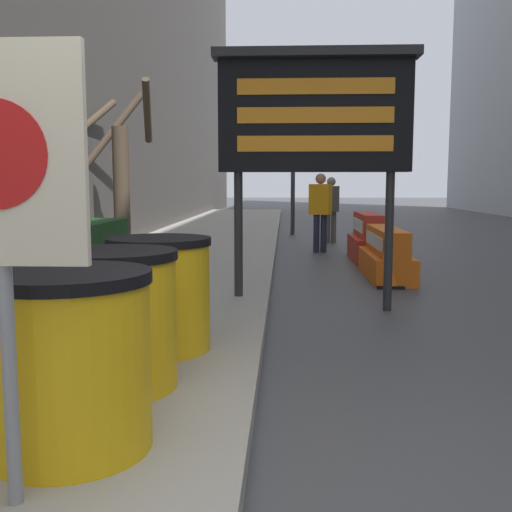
{
  "coord_description": "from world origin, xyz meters",
  "views": [
    {
      "loc": [
        0.18,
        -2.4,
        1.47
      ],
      "look_at": [
        -0.25,
        6.59,
        0.38
      ],
      "focal_mm": 42.0,
      "sensor_mm": 36.0,
      "label": 1
    }
  ],
  "objects_px": {
    "barrel_drum_foreground": "(69,361)",
    "jersey_barrier_red_striped": "(368,240)",
    "message_board": "(315,115)",
    "barrel_drum_middle": "(114,319)",
    "traffic_light_near_curb": "(293,124)",
    "traffic_cone_far": "(371,239)",
    "traffic_cone_mid": "(390,264)",
    "barrel_drum_back": "(160,293)",
    "pedestrian_passerby": "(331,204)",
    "traffic_cone_near": "(382,248)",
    "jersey_barrier_orange_far": "(386,256)",
    "pedestrian_worker": "(320,206)"
  },
  "relations": [
    {
      "from": "barrel_drum_middle",
      "to": "jersey_barrier_orange_far",
      "type": "bearing_deg",
      "value": 64.63
    },
    {
      "from": "barrel_drum_back",
      "to": "traffic_cone_far",
      "type": "bearing_deg",
      "value": 70.67
    },
    {
      "from": "traffic_cone_near",
      "to": "pedestrian_passerby",
      "type": "relative_size",
      "value": 0.47
    },
    {
      "from": "barrel_drum_back",
      "to": "message_board",
      "type": "height_order",
      "value": "message_board"
    },
    {
      "from": "barrel_drum_foreground",
      "to": "traffic_cone_near",
      "type": "height_order",
      "value": "barrel_drum_foreground"
    },
    {
      "from": "barrel_drum_back",
      "to": "jersey_barrier_red_striped",
      "type": "relative_size",
      "value": 0.52
    },
    {
      "from": "barrel_drum_middle",
      "to": "traffic_cone_far",
      "type": "distance_m",
      "value": 9.35
    },
    {
      "from": "jersey_barrier_red_striped",
      "to": "pedestrian_passerby",
      "type": "relative_size",
      "value": 1.07
    },
    {
      "from": "message_board",
      "to": "traffic_light_near_curb",
      "type": "height_order",
      "value": "traffic_light_near_curb"
    },
    {
      "from": "pedestrian_passerby",
      "to": "traffic_cone_mid",
      "type": "bearing_deg",
      "value": 164.27
    },
    {
      "from": "barrel_drum_middle",
      "to": "traffic_light_near_curb",
      "type": "bearing_deg",
      "value": 84.4
    },
    {
      "from": "jersey_barrier_red_striped",
      "to": "message_board",
      "type": "bearing_deg",
      "value": -105.4
    },
    {
      "from": "message_board",
      "to": "jersey_barrier_red_striped",
      "type": "relative_size",
      "value": 1.7
    },
    {
      "from": "barrel_drum_middle",
      "to": "traffic_cone_mid",
      "type": "bearing_deg",
      "value": 61.52
    },
    {
      "from": "traffic_cone_mid",
      "to": "pedestrian_passerby",
      "type": "xyz_separation_m",
      "value": [
        -0.35,
        6.38,
        0.62
      ]
    },
    {
      "from": "traffic_light_near_curb",
      "to": "pedestrian_passerby",
      "type": "bearing_deg",
      "value": -68.9
    },
    {
      "from": "barrel_drum_foreground",
      "to": "traffic_cone_near",
      "type": "xyz_separation_m",
      "value": [
        2.73,
        7.47,
        -0.23
      ]
    },
    {
      "from": "message_board",
      "to": "pedestrian_worker",
      "type": "height_order",
      "value": "message_board"
    },
    {
      "from": "barrel_drum_back",
      "to": "traffic_light_near_curb",
      "type": "relative_size",
      "value": 0.21
    },
    {
      "from": "traffic_cone_near",
      "to": "traffic_cone_mid",
      "type": "height_order",
      "value": "traffic_cone_near"
    },
    {
      "from": "barrel_drum_back",
      "to": "pedestrian_worker",
      "type": "xyz_separation_m",
      "value": [
        1.75,
        8.18,
        0.39
      ]
    },
    {
      "from": "message_board",
      "to": "pedestrian_passerby",
      "type": "distance_m",
      "value": 8.09
    },
    {
      "from": "jersey_barrier_orange_far",
      "to": "traffic_cone_far",
      "type": "bearing_deg",
      "value": 86.11
    },
    {
      "from": "barrel_drum_foreground",
      "to": "jersey_barrier_red_striped",
      "type": "distance_m",
      "value": 9.07
    },
    {
      "from": "traffic_light_near_curb",
      "to": "jersey_barrier_red_striped",
      "type": "bearing_deg",
      "value": -76.65
    },
    {
      "from": "barrel_drum_back",
      "to": "traffic_light_near_curb",
      "type": "bearing_deg",
      "value": 84.47
    },
    {
      "from": "barrel_drum_middle",
      "to": "barrel_drum_back",
      "type": "bearing_deg",
      "value": 83.45
    },
    {
      "from": "traffic_cone_near",
      "to": "jersey_barrier_red_striped",
      "type": "bearing_deg",
      "value": 93.94
    },
    {
      "from": "barrel_drum_back",
      "to": "pedestrian_passerby",
      "type": "xyz_separation_m",
      "value": [
        2.13,
        10.23,
        0.35
      ]
    },
    {
      "from": "traffic_cone_mid",
      "to": "barrel_drum_foreground",
      "type": "bearing_deg",
      "value": -114.21
    },
    {
      "from": "barrel_drum_back",
      "to": "traffic_cone_far",
      "type": "xyz_separation_m",
      "value": [
        2.8,
        7.98,
        -0.3
      ]
    },
    {
      "from": "traffic_cone_mid",
      "to": "traffic_light_near_curb",
      "type": "distance_m",
      "value": 9.26
    },
    {
      "from": "traffic_cone_mid",
      "to": "traffic_cone_far",
      "type": "relative_size",
      "value": 1.09
    },
    {
      "from": "message_board",
      "to": "pedestrian_passerby",
      "type": "relative_size",
      "value": 1.82
    },
    {
      "from": "jersey_barrier_orange_far",
      "to": "pedestrian_worker",
      "type": "bearing_deg",
      "value": 103.66
    },
    {
      "from": "barrel_drum_middle",
      "to": "jersey_barrier_orange_far",
      "type": "distance_m",
      "value": 6.27
    },
    {
      "from": "traffic_cone_far",
      "to": "barrel_drum_foreground",
      "type": "bearing_deg",
      "value": -106.32
    },
    {
      "from": "message_board",
      "to": "jersey_barrier_orange_far",
      "type": "height_order",
      "value": "message_board"
    },
    {
      "from": "barrel_drum_middle",
      "to": "jersey_barrier_red_striped",
      "type": "height_order",
      "value": "barrel_drum_middle"
    },
    {
      "from": "jersey_barrier_red_striped",
      "to": "jersey_barrier_orange_far",
      "type": "bearing_deg",
      "value": -90.0
    },
    {
      "from": "barrel_drum_back",
      "to": "traffic_cone_far",
      "type": "relative_size",
      "value": 1.43
    },
    {
      "from": "jersey_barrier_orange_far",
      "to": "pedestrian_worker",
      "type": "relative_size",
      "value": 1.19
    },
    {
      "from": "barrel_drum_middle",
      "to": "traffic_cone_mid",
      "type": "relative_size",
      "value": 1.31
    },
    {
      "from": "barrel_drum_middle",
      "to": "traffic_light_near_curb",
      "type": "xyz_separation_m",
      "value": [
        1.32,
        13.5,
        2.54
      ]
    },
    {
      "from": "jersey_barrier_red_striped",
      "to": "pedestrian_worker",
      "type": "relative_size",
      "value": 1.03
    },
    {
      "from": "barrel_drum_foreground",
      "to": "jersey_barrier_red_striped",
      "type": "bearing_deg",
      "value": 73.02
    },
    {
      "from": "barrel_drum_middle",
      "to": "message_board",
      "type": "relative_size",
      "value": 0.3
    },
    {
      "from": "jersey_barrier_red_striped",
      "to": "traffic_cone_near",
      "type": "distance_m",
      "value": 1.21
    },
    {
      "from": "jersey_barrier_orange_far",
      "to": "traffic_light_near_curb",
      "type": "distance_m",
      "value": 8.43
    },
    {
      "from": "barrel_drum_middle",
      "to": "traffic_cone_near",
      "type": "distance_m",
      "value": 7.12
    }
  ]
}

